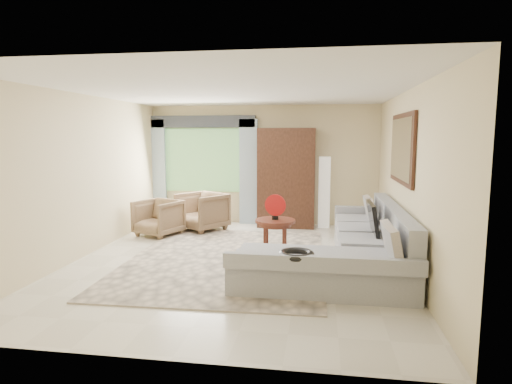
% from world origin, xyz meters
% --- Properties ---
extents(ground, '(6.00, 6.00, 0.00)m').
position_xyz_m(ground, '(0.00, 0.00, 0.00)').
color(ground, silver).
rests_on(ground, ground).
extents(area_rug, '(3.09, 4.07, 0.02)m').
position_xyz_m(area_rug, '(-0.18, 0.07, 0.01)').
color(area_rug, beige).
rests_on(area_rug, ground).
extents(sectional_sofa, '(2.30, 3.46, 0.90)m').
position_xyz_m(sectional_sofa, '(1.78, -0.18, 0.28)').
color(sectional_sofa, '#A7A8AF').
rests_on(sectional_sofa, ground).
extents(tv_screen, '(0.14, 0.74, 0.48)m').
position_xyz_m(tv_screen, '(2.05, 0.09, 0.72)').
color(tv_screen, black).
rests_on(tv_screen, sectional_sofa).
extents(garden_hose, '(0.43, 0.43, 0.09)m').
position_xyz_m(garden_hose, '(1.00, -1.40, 0.55)').
color(garden_hose, black).
rests_on(garden_hose, sectional_sofa).
extents(coffee_table, '(0.63, 0.63, 0.63)m').
position_xyz_m(coffee_table, '(0.57, 0.24, 0.33)').
color(coffee_table, '#462012').
rests_on(coffee_table, ground).
extents(red_disc, '(0.34, 0.09, 0.34)m').
position_xyz_m(red_disc, '(0.57, 0.24, 0.86)').
color(red_disc, '#A41110').
rests_on(red_disc, coffee_table).
extents(armchair_left, '(0.99, 1.00, 0.70)m').
position_xyz_m(armchair_left, '(-1.85, 1.49, 0.35)').
color(armchair_left, '#89684B').
rests_on(armchair_left, ground).
extents(armchair_right, '(1.17, 1.18, 0.78)m').
position_xyz_m(armchair_right, '(-1.14, 2.08, 0.39)').
color(armchair_right, olive).
rests_on(armchair_right, ground).
extents(potted_plant, '(0.48, 0.43, 0.49)m').
position_xyz_m(potted_plant, '(-2.45, 2.41, 0.25)').
color(potted_plant, '#999999').
rests_on(potted_plant, ground).
extents(armoire, '(1.20, 0.55, 2.10)m').
position_xyz_m(armoire, '(0.55, 2.72, 1.05)').
color(armoire, black).
rests_on(armoire, ground).
extents(floor_lamp, '(0.24, 0.24, 1.50)m').
position_xyz_m(floor_lamp, '(1.35, 2.78, 0.75)').
color(floor_lamp, silver).
rests_on(floor_lamp, ground).
extents(window, '(1.80, 0.04, 1.40)m').
position_xyz_m(window, '(-1.35, 2.97, 1.40)').
color(window, '#669E59').
rests_on(window, wall_back).
extents(curtain_left, '(0.40, 0.08, 2.30)m').
position_xyz_m(curtain_left, '(-2.40, 2.88, 1.15)').
color(curtain_left, '#9EB7CC').
rests_on(curtain_left, ground).
extents(curtain_right, '(0.40, 0.08, 2.30)m').
position_xyz_m(curtain_right, '(-0.30, 2.88, 1.15)').
color(curtain_right, '#9EB7CC').
rests_on(curtain_right, ground).
extents(valance, '(2.40, 0.12, 0.26)m').
position_xyz_m(valance, '(-1.35, 2.90, 2.25)').
color(valance, '#1E232D').
rests_on(valance, wall_back).
extents(wall_mirror, '(0.05, 1.70, 1.05)m').
position_xyz_m(wall_mirror, '(2.46, 0.35, 1.75)').
color(wall_mirror, black).
rests_on(wall_mirror, wall_right).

